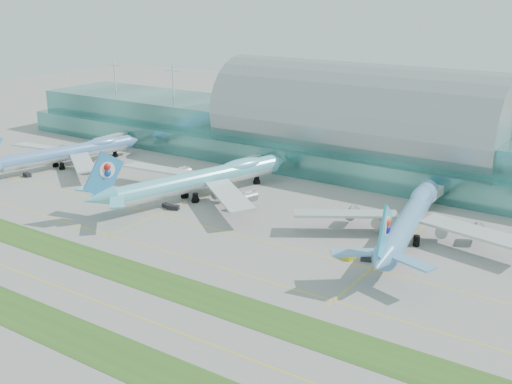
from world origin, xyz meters
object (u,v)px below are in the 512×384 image
Objects in this scene: airliner_a at (67,152)px; airliner_b at (201,178)px; terminal at (357,134)px; airliner_c at (410,217)px.

airliner_a is 72.31m from airliner_b.
terminal is 4.30× the size of airliner_c.
terminal reaches higher than airliner_b.
airliner_b is 1.04× the size of airliner_c.
terminal is at bearing 83.00° from airliner_b.
airliner_b is (72.30, -1.18, 0.90)m from airliner_a.
airliner_c is at bearing -52.87° from terminal.
airliner_b is at bearing 12.02° from airliner_a.
airliner_b is 76.03m from airliner_c.
terminal reaches higher than airliner_c.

